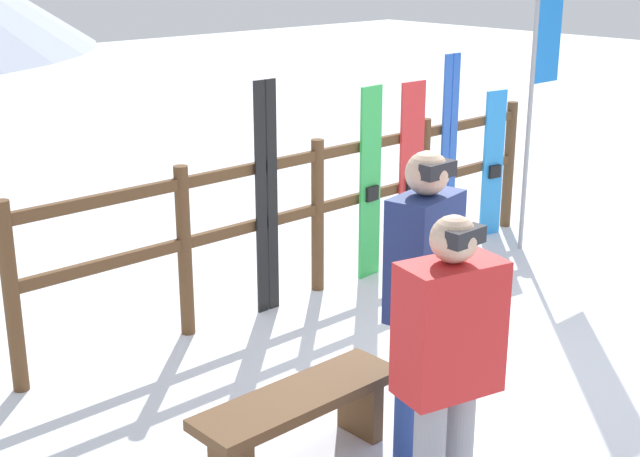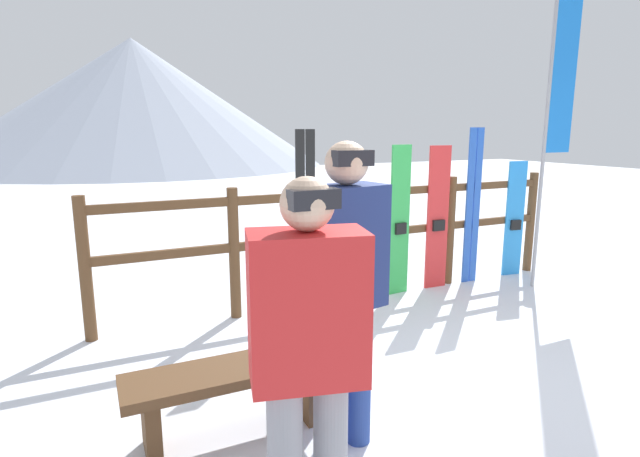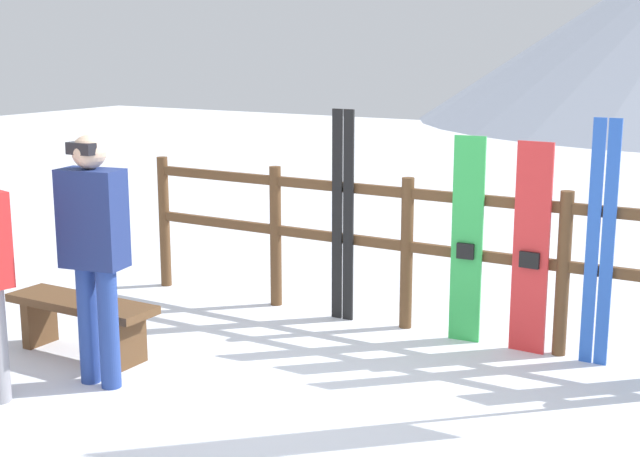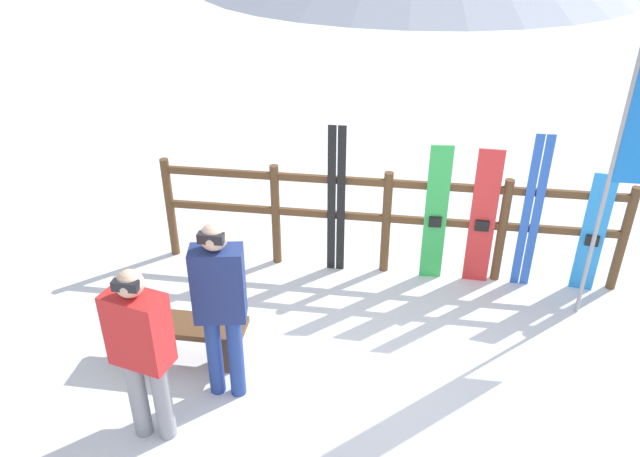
{
  "view_description": "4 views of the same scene",
  "coord_description": "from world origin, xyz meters",
  "px_view_note": "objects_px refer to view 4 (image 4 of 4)",
  "views": [
    {
      "loc": [
        -4.52,
        -2.96,
        2.66
      ],
      "look_at": [
        -0.66,
        1.25,
        0.83
      ],
      "focal_mm": 50.0,
      "sensor_mm": 36.0,
      "label": 1
    },
    {
      "loc": [
        -2.44,
        -2.41,
        1.75
      ],
      "look_at": [
        -0.78,
        1.13,
        0.97
      ],
      "focal_mm": 28.0,
      "sensor_mm": 36.0,
      "label": 2
    },
    {
      "loc": [
        2.94,
        -4.32,
        2.28
      ],
      "look_at": [
        -0.31,
        1.14,
        0.94
      ],
      "focal_mm": 50.0,
      "sensor_mm": 36.0,
      "label": 3
    },
    {
      "loc": [
        0.15,
        -4.13,
        3.98
      ],
      "look_at": [
        -0.64,
        1.28,
        0.89
      ],
      "focal_mm": 35.0,
      "sensor_mm": 36.0,
      "label": 4
    }
  ],
  "objects_px": {
    "snowboard_red": "(483,219)",
    "person_navy": "(220,300)",
    "snowboard_blue": "(593,234)",
    "rental_flag": "(635,131)",
    "ski_pair_blue": "(532,213)",
    "snowboard_green": "(436,215)",
    "ski_pair_black": "(336,201)",
    "bench": "(181,332)",
    "person_red": "(141,347)"
  },
  "relations": [
    {
      "from": "snowboard_red",
      "to": "person_navy",
      "type": "bearing_deg",
      "value": -137.13
    },
    {
      "from": "snowboard_blue",
      "to": "rental_flag",
      "type": "relative_size",
      "value": 0.44
    },
    {
      "from": "ski_pair_blue",
      "to": "snowboard_green",
      "type": "bearing_deg",
      "value": -179.81
    },
    {
      "from": "ski_pair_black",
      "to": "snowboard_green",
      "type": "height_order",
      "value": "ski_pair_black"
    },
    {
      "from": "ski_pair_black",
      "to": "snowboard_blue",
      "type": "relative_size",
      "value": 1.27
    },
    {
      "from": "ski_pair_blue",
      "to": "snowboard_blue",
      "type": "xyz_separation_m",
      "value": [
        0.66,
        -0.0,
        -0.2
      ]
    },
    {
      "from": "ski_pair_black",
      "to": "snowboard_green",
      "type": "relative_size",
      "value": 1.1
    },
    {
      "from": "ski_pair_blue",
      "to": "rental_flag",
      "type": "distance_m",
      "value": 1.37
    },
    {
      "from": "rental_flag",
      "to": "person_navy",
      "type": "bearing_deg",
      "value": -154.05
    },
    {
      "from": "ski_pair_black",
      "to": "snowboard_red",
      "type": "xyz_separation_m",
      "value": [
        1.59,
        -0.0,
        -0.09
      ]
    },
    {
      "from": "ski_pair_blue",
      "to": "rental_flag",
      "type": "height_order",
      "value": "rental_flag"
    },
    {
      "from": "snowboard_blue",
      "to": "bench",
      "type": "bearing_deg",
      "value": -156.2
    },
    {
      "from": "bench",
      "to": "snowboard_green",
      "type": "relative_size",
      "value": 0.76
    },
    {
      "from": "person_navy",
      "to": "rental_flag",
      "type": "bearing_deg",
      "value": 25.95
    },
    {
      "from": "snowboard_blue",
      "to": "snowboard_red",
      "type": "bearing_deg",
      "value": 179.99
    },
    {
      "from": "ski_pair_black",
      "to": "snowboard_red",
      "type": "height_order",
      "value": "ski_pair_black"
    },
    {
      "from": "person_red",
      "to": "snowboard_blue",
      "type": "distance_m",
      "value": 4.71
    },
    {
      "from": "person_navy",
      "to": "person_red",
      "type": "bearing_deg",
      "value": -129.88
    },
    {
      "from": "ski_pair_black",
      "to": "snowboard_red",
      "type": "bearing_deg",
      "value": -0.12
    },
    {
      "from": "snowboard_red",
      "to": "person_red",
      "type": "bearing_deg",
      "value": -135.78
    },
    {
      "from": "snowboard_red",
      "to": "snowboard_blue",
      "type": "relative_size",
      "value": 1.14
    },
    {
      "from": "snowboard_green",
      "to": "snowboard_blue",
      "type": "relative_size",
      "value": 1.15
    },
    {
      "from": "ski_pair_black",
      "to": "ski_pair_blue",
      "type": "height_order",
      "value": "ski_pair_blue"
    },
    {
      "from": "snowboard_green",
      "to": "snowboard_red",
      "type": "distance_m",
      "value": 0.5
    },
    {
      "from": "ski_pair_black",
      "to": "bench",
      "type": "bearing_deg",
      "value": -124.93
    },
    {
      "from": "bench",
      "to": "ski_pair_black",
      "type": "distance_m",
      "value": 2.21
    },
    {
      "from": "bench",
      "to": "snowboard_green",
      "type": "bearing_deg",
      "value": 37.11
    },
    {
      "from": "person_red",
      "to": "ski_pair_black",
      "type": "bearing_deg",
      "value": 66.68
    },
    {
      "from": "bench",
      "to": "rental_flag",
      "type": "distance_m",
      "value": 4.49
    },
    {
      "from": "snowboard_red",
      "to": "ski_pair_blue",
      "type": "height_order",
      "value": "ski_pair_blue"
    },
    {
      "from": "rental_flag",
      "to": "ski_pair_black",
      "type": "bearing_deg",
      "value": 170.53
    },
    {
      "from": "bench",
      "to": "ski_pair_blue",
      "type": "distance_m",
      "value": 3.78
    },
    {
      "from": "bench",
      "to": "ski_pair_black",
      "type": "height_order",
      "value": "ski_pair_black"
    },
    {
      "from": "snowboard_green",
      "to": "snowboard_red",
      "type": "xyz_separation_m",
      "value": [
        0.5,
        -0.0,
        -0.01
      ]
    },
    {
      "from": "snowboard_red",
      "to": "ski_pair_blue",
      "type": "xyz_separation_m",
      "value": [
        0.49,
        0.0,
        0.1
      ]
    },
    {
      "from": "ski_pair_black",
      "to": "snowboard_blue",
      "type": "bearing_deg",
      "value": -0.07
    },
    {
      "from": "snowboard_blue",
      "to": "person_red",
      "type": "bearing_deg",
      "value": -145.6
    },
    {
      "from": "snowboard_blue",
      "to": "rental_flag",
      "type": "xyz_separation_m",
      "value": [
        -0.01,
        -0.45,
        1.32
      ]
    },
    {
      "from": "bench",
      "to": "snowboard_green",
      "type": "height_order",
      "value": "snowboard_green"
    },
    {
      "from": "rental_flag",
      "to": "snowboard_red",
      "type": "bearing_deg",
      "value": 158.39
    },
    {
      "from": "ski_pair_black",
      "to": "rental_flag",
      "type": "relative_size",
      "value": 0.56
    },
    {
      "from": "rental_flag",
      "to": "person_red",
      "type": "bearing_deg",
      "value": -150.29
    },
    {
      "from": "bench",
      "to": "snowboard_blue",
      "type": "relative_size",
      "value": 0.88
    },
    {
      "from": "rental_flag",
      "to": "snowboard_blue",
      "type": "bearing_deg",
      "value": 88.37
    },
    {
      "from": "bench",
      "to": "person_navy",
      "type": "height_order",
      "value": "person_navy"
    },
    {
      "from": "person_navy",
      "to": "snowboard_blue",
      "type": "relative_size",
      "value": 1.23
    },
    {
      "from": "snowboard_red",
      "to": "ski_pair_black",
      "type": "bearing_deg",
      "value": 179.88
    },
    {
      "from": "snowboard_green",
      "to": "snowboard_blue",
      "type": "xyz_separation_m",
      "value": [
        1.65,
        -0.0,
        -0.11
      ]
    },
    {
      "from": "person_red",
      "to": "ski_pair_black",
      "type": "distance_m",
      "value": 2.9
    },
    {
      "from": "person_red",
      "to": "snowboard_green",
      "type": "relative_size",
      "value": 0.99
    }
  ]
}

